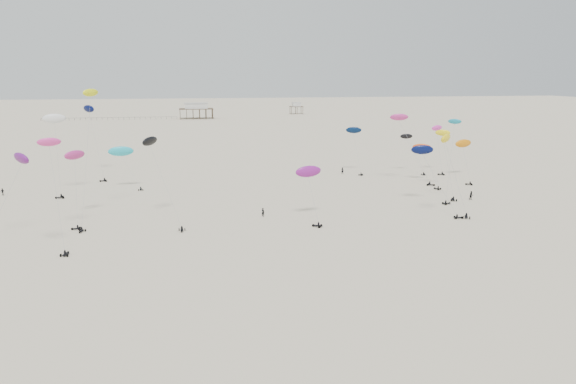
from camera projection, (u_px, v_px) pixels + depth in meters
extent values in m
plane|color=beige|center=(233.00, 149.00, 209.31)|extent=(900.00, 900.00, 0.00)
cube|color=brown|center=(196.00, 109.00, 350.56)|extent=(21.00, 13.00, 0.30)
cube|color=silver|center=(196.00, 106.00, 350.20)|extent=(14.00, 8.40, 3.20)
cube|color=#B2B2AD|center=(196.00, 103.00, 349.84)|extent=(15.00, 9.00, 0.30)
cube|color=brown|center=(296.00, 107.00, 392.09)|extent=(9.00, 7.00, 0.30)
cube|color=silver|center=(296.00, 105.00, 391.81)|extent=(5.60, 4.20, 2.40)
cube|color=#B2B2AD|center=(296.00, 103.00, 391.53)|extent=(6.00, 4.50, 0.30)
cube|color=black|center=(110.00, 118.00, 342.28)|extent=(80.00, 0.10, 0.10)
cylinder|color=gray|center=(165.00, 185.00, 104.03)|extent=(0.03, 0.03, 18.58)
ellipsoid|color=black|center=(150.00, 141.00, 107.47)|extent=(3.96, 4.75, 2.23)
cylinder|color=gray|center=(57.00, 196.00, 91.85)|extent=(0.03, 0.03, 20.93)
ellipsoid|color=#F239A1|center=(49.00, 142.00, 96.65)|extent=(4.26, 2.60, 1.98)
cylinder|color=gray|center=(76.00, 191.00, 105.16)|extent=(0.03, 0.03, 15.09)
ellipsoid|color=#C12D85|center=(75.00, 155.00, 108.78)|extent=(4.38, 4.19, 2.18)
cylinder|color=gray|center=(86.00, 159.00, 104.59)|extent=(0.03, 0.03, 27.07)
ellipsoid|color=#F0F914|center=(90.00, 93.00, 109.18)|extent=(3.36, 3.34, 1.72)
cylinder|color=gray|center=(1.00, 211.00, 84.42)|extent=(0.03, 0.03, 15.51)
ellipsoid|color=#671577|center=(21.00, 158.00, 85.41)|extent=(4.11, 4.56, 2.20)
cylinder|color=gray|center=(415.00, 155.00, 158.06)|extent=(0.03, 0.03, 11.46)
ellipsoid|color=black|center=(406.00, 136.00, 159.90)|extent=(3.76, 2.04, 1.78)
cylinder|color=gray|center=(415.00, 151.00, 141.97)|extent=(0.03, 0.03, 17.71)
ellipsoid|color=#D53293|center=(399.00, 117.00, 142.42)|extent=(5.05, 3.03, 2.33)
cylinder|color=gray|center=(429.00, 168.00, 141.22)|extent=(0.03, 0.03, 13.61)
ellipsoid|color=#F24B11|center=(422.00, 147.00, 145.77)|extent=(5.25, 4.09, 2.37)
cylinder|color=gray|center=(439.00, 151.00, 157.92)|extent=(0.03, 0.03, 12.78)
ellipsoid|color=#F239C1|center=(437.00, 128.00, 159.64)|extent=(4.09, 2.61, 1.90)
cylinder|color=gray|center=(466.00, 164.00, 148.06)|extent=(0.03, 0.03, 15.54)
ellipsoid|color=orange|center=(463.00, 143.00, 153.72)|extent=(5.56, 2.93, 2.57)
cylinder|color=gray|center=(451.00, 163.00, 120.34)|extent=(0.03, 0.03, 16.74)
ellipsoid|color=teal|center=(455.00, 121.00, 119.60)|extent=(3.03, 2.66, 1.42)
cylinder|color=gray|center=(96.00, 144.00, 151.74)|extent=(0.03, 0.03, 22.80)
ellipsoid|color=#040B3A|center=(89.00, 109.00, 156.61)|extent=(4.30, 4.59, 2.28)
cylinder|color=gray|center=(57.00, 159.00, 128.06)|extent=(0.03, 0.03, 17.12)
ellipsoid|color=white|center=(54.00, 118.00, 129.07)|extent=(5.31, 2.50, 2.44)
cylinder|color=gray|center=(439.00, 183.00, 114.97)|extent=(0.03, 0.03, 17.79)
ellipsoid|color=#050D3F|center=(422.00, 150.00, 120.56)|extent=(5.05, 2.65, 2.35)
cylinder|color=gray|center=(131.00, 172.00, 136.33)|extent=(0.03, 0.03, 9.44)
ellipsoid|color=#1CB9D6|center=(121.00, 151.00, 136.69)|extent=(6.31, 3.11, 3.05)
cylinder|color=gray|center=(357.00, 153.00, 157.56)|extent=(0.03, 0.03, 12.51)
ellipsoid|color=#04193D|center=(354.00, 130.00, 159.45)|extent=(4.73, 2.89, 2.21)
cylinder|color=gray|center=(313.00, 199.00, 106.18)|extent=(0.03, 0.03, 10.80)
ellipsoid|color=#8E198E|center=(308.00, 171.00, 108.98)|extent=(5.67, 2.94, 2.62)
cylinder|color=gray|center=(456.00, 179.00, 108.18)|extent=(0.03, 0.03, 14.92)
ellipsoid|color=yellow|center=(446.00, 138.00, 106.76)|extent=(3.99, 3.97, 2.03)
cylinder|color=gray|center=(448.00, 165.00, 130.41)|extent=(0.03, 0.03, 19.21)
ellipsoid|color=yellow|center=(443.00, 133.00, 136.23)|extent=(3.70, 2.77, 1.72)
imported|color=black|center=(263.00, 216.00, 111.13)|extent=(0.89, 0.89, 2.04)
imported|color=black|center=(471.00, 200.00, 125.67)|extent=(1.18, 0.75, 2.31)
imported|color=black|center=(3.00, 195.00, 130.41)|extent=(1.24, 0.82, 1.93)
imported|color=black|center=(342.00, 174.00, 158.07)|extent=(0.99, 0.94, 2.24)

